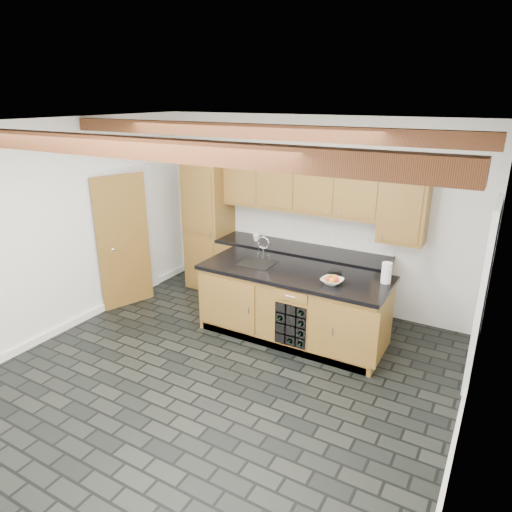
{
  "coord_description": "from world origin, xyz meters",
  "views": [
    {
      "loc": [
        2.57,
        -3.67,
        3.06
      ],
      "look_at": [
        0.02,
        0.8,
        1.24
      ],
      "focal_mm": 32.0,
      "sensor_mm": 36.0,
      "label": 1
    }
  ],
  "objects_px": {
    "kitchen_scale": "(335,272)",
    "fruit_bowl": "(332,281)",
    "paper_towel": "(386,273)",
    "island": "(293,304)"
  },
  "relations": [
    {
      "from": "island",
      "to": "fruit_bowl",
      "type": "xyz_separation_m",
      "value": [
        0.56,
        -0.14,
        0.5
      ]
    },
    {
      "from": "island",
      "to": "paper_towel",
      "type": "distance_m",
      "value": 1.28
    },
    {
      "from": "kitchen_scale",
      "to": "fruit_bowl",
      "type": "height_order",
      "value": "fruit_bowl"
    },
    {
      "from": "kitchen_scale",
      "to": "fruit_bowl",
      "type": "distance_m",
      "value": 0.33
    },
    {
      "from": "paper_towel",
      "to": "kitchen_scale",
      "type": "bearing_deg",
      "value": -177.37
    },
    {
      "from": "fruit_bowl",
      "to": "kitchen_scale",
      "type": "bearing_deg",
      "value": 104.17
    },
    {
      "from": "island",
      "to": "paper_towel",
      "type": "height_order",
      "value": "paper_towel"
    },
    {
      "from": "island",
      "to": "fruit_bowl",
      "type": "distance_m",
      "value": 0.77
    },
    {
      "from": "island",
      "to": "kitchen_scale",
      "type": "bearing_deg",
      "value": 19.9
    },
    {
      "from": "fruit_bowl",
      "to": "paper_towel",
      "type": "distance_m",
      "value": 0.65
    }
  ]
}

